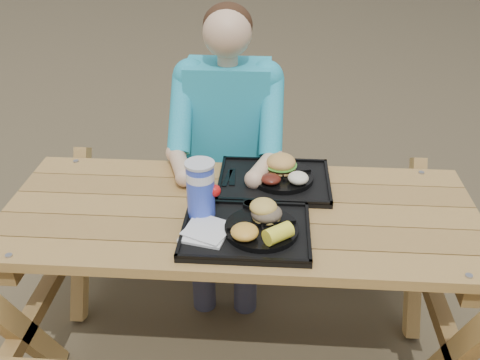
{
  "coord_description": "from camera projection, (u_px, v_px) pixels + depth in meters",
  "views": [
    {
      "loc": [
        0.12,
        -1.69,
        1.86
      ],
      "look_at": [
        0.0,
        0.0,
        0.88
      ],
      "focal_mm": 40.0,
      "sensor_mm": 36.0,
      "label": 1
    }
  ],
  "objects": [
    {
      "name": "cutlery_far",
      "position": [
        232.0,
        177.0,
        2.19
      ],
      "size": [
        0.03,
        0.14,
        0.01
      ],
      "primitive_type": "cube",
      "rotation": [
        0.0,
        0.0,
        0.05
      ],
      "color": "black",
      "rests_on": "tray_far"
    },
    {
      "name": "mac_cheese",
      "position": [
        245.0,
        232.0,
        1.79
      ],
      "size": [
        0.1,
        0.1,
        0.05
      ],
      "primitive_type": "ellipsoid",
      "color": "gold",
      "rests_on": "plate_near"
    },
    {
      "name": "picnic_table",
      "position": [
        240.0,
        285.0,
        2.21
      ],
      "size": [
        1.8,
        1.49,
        0.75
      ],
      "primitive_type": null,
      "color": "#999999",
      "rests_on": "ground"
    },
    {
      "name": "condiment_mustard",
      "position": [
        263.0,
        206.0,
        1.98
      ],
      "size": [
        0.06,
        0.06,
        0.03
      ],
      "primitive_type": "cylinder",
      "color": "yellow",
      "rests_on": "tray_near"
    },
    {
      "name": "soda_cup",
      "position": [
        201.0,
        190.0,
        1.91
      ],
      "size": [
        0.1,
        0.1,
        0.2
      ],
      "primitive_type": "cylinder",
      "color": "#1A36C7",
      "rests_on": "tray_near"
    },
    {
      "name": "plate_far",
      "position": [
        282.0,
        177.0,
        2.18
      ],
      "size": [
        0.26,
        0.26,
        0.02
      ],
      "primitive_type": "cylinder",
      "color": "black",
      "rests_on": "tray_far"
    },
    {
      "name": "ground",
      "position": [
        240.0,
        349.0,
        2.4
      ],
      "size": [
        60.0,
        60.0,
        0.0
      ],
      "primitive_type": "plane",
      "color": "#999999",
      "rests_on": "ground"
    },
    {
      "name": "burger",
      "position": [
        281.0,
        159.0,
        2.18
      ],
      "size": [
        0.12,
        0.12,
        0.11
      ],
      "primitive_type": null,
      "color": "gold",
      "rests_on": "plate_far"
    },
    {
      "name": "condiment_bbq",
      "position": [
        250.0,
        206.0,
        1.98
      ],
      "size": [
        0.05,
        0.05,
        0.03
      ],
      "primitive_type": "cylinder",
      "color": "black",
      "rests_on": "tray_near"
    },
    {
      "name": "plate_near",
      "position": [
        262.0,
        229.0,
        1.86
      ],
      "size": [
        0.26,
        0.26,
        0.02
      ],
      "primitive_type": "cylinder",
      "color": "black",
      "rests_on": "tray_near"
    },
    {
      "name": "napkin_stack",
      "position": [
        205.0,
        232.0,
        1.85
      ],
      "size": [
        0.18,
        0.18,
        0.02
      ],
      "primitive_type": "cube",
      "rotation": [
        0.0,
        0.0,
        -0.22
      ],
      "color": "silver",
      "rests_on": "tray_near"
    },
    {
      "name": "sandwich",
      "position": [
        267.0,
        205.0,
        1.88
      ],
      "size": [
        0.1,
        0.1,
        0.11
      ],
      "primitive_type": null,
      "color": "gold",
      "rests_on": "plate_near"
    },
    {
      "name": "baked_beans",
      "position": [
        271.0,
        179.0,
        2.11
      ],
      "size": [
        0.08,
        0.08,
        0.04
      ],
      "primitive_type": "ellipsoid",
      "color": "#531910",
      "rests_on": "plate_far"
    },
    {
      "name": "tray_near",
      "position": [
        246.0,
        232.0,
        1.88
      ],
      "size": [
        0.45,
        0.35,
        0.02
      ],
      "primitive_type": "cube",
      "color": "black",
      "rests_on": "picnic_table"
    },
    {
      "name": "tray_far",
      "position": [
        274.0,
        182.0,
        2.19
      ],
      "size": [
        0.45,
        0.35,
        0.02
      ],
      "primitive_type": "cube",
      "color": "black",
      "rests_on": "picnic_table"
    },
    {
      "name": "corn_cob",
      "position": [
        278.0,
        233.0,
        1.78
      ],
      "size": [
        0.14,
        0.14,
        0.06
      ],
      "primitive_type": null,
      "rotation": [
        0.0,
        0.0,
        0.67
      ],
      "color": "#FFF335",
      "rests_on": "plate_near"
    },
    {
      "name": "potato_salad",
      "position": [
        298.0,
        178.0,
        2.11
      ],
      "size": [
        0.08,
        0.08,
        0.05
      ],
      "primitive_type": "ellipsoid",
      "color": "#EEE8CA",
      "rests_on": "plate_far"
    },
    {
      "name": "diner",
      "position": [
        229.0,
        163.0,
        2.58
      ],
      "size": [
        0.48,
        0.84,
        1.28
      ],
      "primitive_type": null,
      "color": "#1CA5C7",
      "rests_on": "ground"
    }
  ]
}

